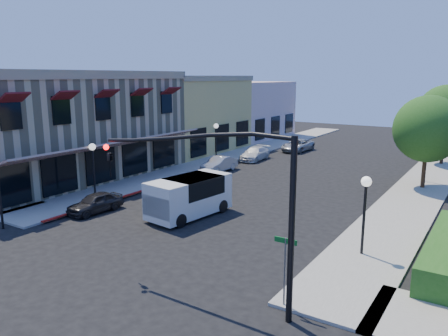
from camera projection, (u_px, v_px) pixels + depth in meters
The scene contains 21 objects.
ground at pixel (84, 278), 16.99m from camera, with size 120.00×120.00×0.00m, color black.
sidewalk_left at pixel (242, 154), 43.83m from camera, with size 3.50×50.00×0.12m, color gray.
sidewalk_right at pixel (432, 175), 34.56m from camera, with size 3.50×50.00×0.12m, color gray.
curb_red_strip at pixel (113, 202), 27.23m from camera, with size 0.25×10.00×0.06m, color maroon.
corner_brick_building at pixel (61, 125), 33.40m from camera, with size 11.77×18.20×8.10m.
yellow_stucco_building at pixel (182, 114), 45.81m from camera, with size 10.00×12.00×7.60m, color #DEBD63.
pink_stucco_building at pixel (240, 110), 55.74m from camera, with size 10.00×12.00×7.00m, color #CDA39B.
hedge at pixel (445, 265), 18.20m from camera, with size 1.40×8.00×1.10m, color #205117.
street_tree_a at pixel (428, 129), 29.57m from camera, with size 4.56×4.56×6.48m.
street_tree_b at pixel (446, 113), 37.72m from camera, with size 4.94×4.94×7.02m.
signal_mast_arm at pixel (232, 189), 14.28m from camera, with size 8.01×0.39×6.00m.
street_name_sign at pixel (285, 261), 14.48m from camera, with size 0.80×0.06×2.50m.
lamppost_left_near at pixel (93, 156), 27.51m from camera, with size 0.44×0.44×3.57m.
lamppost_left_far at pixel (216, 133), 39.03m from camera, with size 0.44×0.44×3.57m.
lamppost_right_near at pixel (365, 196), 18.51m from camera, with size 0.44×0.44×3.57m.
lamppost_right_far at pixel (426, 146), 31.67m from camera, with size 0.44×0.44×3.57m.
white_van at pixel (189, 194), 24.23m from camera, with size 2.74×5.17×2.19m.
parked_car_a at pixel (95, 203), 25.08m from camera, with size 1.35×3.35×1.14m, color black.
parked_car_b at pixel (219, 164), 35.78m from camera, with size 1.30×3.73×1.23m, color #ADAFB2.
parked_car_c at pixel (254, 154), 40.72m from camera, with size 1.68×4.14×1.20m, color silver.
parked_car_d at pixel (298, 145), 45.57m from camera, with size 2.08×4.50×1.25m, color #A2A4A7.
Camera 1 is at (13.12, -10.28, 7.71)m, focal length 35.00 mm.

